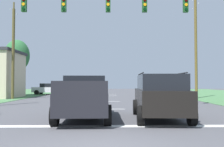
# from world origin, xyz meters

# --- Properties ---
(stop_bar_stripe) EXTENTS (15.65, 0.45, 0.01)m
(stop_bar_stripe) POSITION_xyz_m (0.00, 3.46, 0.00)
(stop_bar_stripe) COLOR white
(stop_bar_stripe) RESTS_ON ground
(lane_dash_0) EXTENTS (2.50, 0.15, 0.01)m
(lane_dash_0) POSITION_xyz_m (0.00, 9.46, 0.00)
(lane_dash_0) COLOR white
(lane_dash_0) RESTS_ON ground
(lane_dash_1) EXTENTS (2.50, 0.15, 0.01)m
(lane_dash_1) POSITION_xyz_m (0.00, 15.66, 0.00)
(lane_dash_1) COLOR white
(lane_dash_1) RESTS_ON ground
(lane_dash_2) EXTENTS (2.50, 0.15, 0.01)m
(lane_dash_2) POSITION_xyz_m (0.00, 24.95, 0.00)
(lane_dash_2) COLOR white
(lane_dash_2) RESTS_ON ground
(lane_dash_3) EXTENTS (2.50, 0.15, 0.01)m
(lane_dash_3) POSITION_xyz_m (0.00, 28.85, 0.00)
(lane_dash_3) COLOR white
(lane_dash_3) RESTS_ON ground
(overhead_signal_span) EXTENTS (17.99, 0.31, 8.20)m
(overhead_signal_span) POSITION_xyz_m (0.05, 10.37, 4.68)
(overhead_signal_span) COLOR brown
(overhead_signal_span) RESTS_ON ground
(pickup_truck) EXTENTS (2.44, 5.47, 1.95)m
(pickup_truck) POSITION_xyz_m (-0.84, 5.45, 0.97)
(pickup_truck) COLOR black
(pickup_truck) RESTS_ON ground
(suv_black) EXTENTS (2.41, 4.89, 2.05)m
(suv_black) POSITION_xyz_m (2.54, 5.18, 1.06)
(suv_black) COLOR black
(suv_black) RESTS_ON ground
(distant_car_crossing_white) EXTENTS (4.39, 2.20, 1.52)m
(distant_car_crossing_white) POSITION_xyz_m (-7.96, 28.12, 0.79)
(distant_car_crossing_white) COLOR silver
(distant_car_crossing_white) RESTS_ON ground
(utility_pole_mid_right) EXTENTS (0.28, 1.94, 11.50)m
(utility_pole_mid_right) POSITION_xyz_m (9.34, 19.72, 5.76)
(utility_pole_mid_right) COLOR brown
(utility_pole_mid_right) RESTS_ON ground
(utility_pole_near_left) EXTENTS (0.28, 1.80, 9.73)m
(utility_pole_near_left) POSITION_xyz_m (-9.32, 18.83, 4.71)
(utility_pole_near_left) COLOR brown
(utility_pole_near_left) RESTS_ON ground
(tree_roadside_left) EXTENTS (3.10, 3.10, 7.09)m
(tree_roadside_left) POSITION_xyz_m (-11.46, 25.62, 5.07)
(tree_roadside_left) COLOR brown
(tree_roadside_left) RESTS_ON ground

